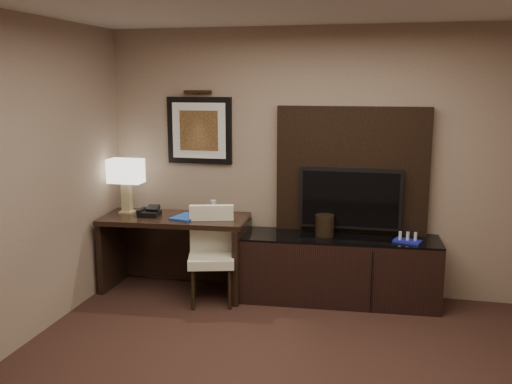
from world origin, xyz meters
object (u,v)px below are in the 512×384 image
(water_bottle, at_px, (213,209))
(minibar_tray, at_px, (408,238))
(desk_phone, at_px, (149,211))
(desk, at_px, (176,254))
(tv, at_px, (350,198))
(table_lamp, at_px, (126,186))
(ice_bucket, at_px, (325,225))
(credenza, at_px, (340,269))
(desk_chair, at_px, (212,258))

(water_bottle, relative_size, minibar_tray, 0.70)
(desk_phone, relative_size, minibar_tray, 0.83)
(desk, relative_size, desk_phone, 7.21)
(desk, bearing_deg, tv, 3.58)
(table_lamp, distance_m, minibar_tray, 2.89)
(minibar_tray, bearing_deg, desk, -178.77)
(desk_phone, distance_m, minibar_tray, 2.58)
(table_lamp, relative_size, ice_bucket, 2.66)
(table_lamp, relative_size, desk_phone, 2.71)
(desk, bearing_deg, ice_bucket, -0.26)
(credenza, bearing_deg, minibar_tray, -7.91)
(credenza, distance_m, table_lamp, 2.36)
(desk_chair, bearing_deg, desk_phone, 148.50)
(water_bottle, bearing_deg, credenza, 1.06)
(tv, height_order, table_lamp, table_lamp)
(tv, bearing_deg, ice_bucket, -149.79)
(desk, bearing_deg, desk_chair, -31.78)
(minibar_tray, bearing_deg, credenza, 175.47)
(desk_phone, bearing_deg, desk_chair, -18.50)
(credenza, height_order, desk_chair, desk_chair)
(desk_chair, bearing_deg, minibar_tray, -6.54)
(tv, relative_size, desk_phone, 4.85)
(table_lamp, height_order, water_bottle, table_lamp)
(tv, bearing_deg, minibar_tray, -18.76)
(desk, distance_m, credenza, 1.69)
(desk_chair, relative_size, water_bottle, 5.24)
(water_bottle, distance_m, minibar_tray, 1.93)
(desk_chair, xyz_separation_m, desk_phone, (-0.73, 0.21, 0.39))
(desk, xyz_separation_m, credenza, (1.68, 0.10, -0.07))
(desk_phone, distance_m, ice_bucket, 1.79)
(tv, xyz_separation_m, desk_chair, (-1.29, -0.48, -0.56))
(tv, bearing_deg, desk_chair, -159.53)
(desk_chair, xyz_separation_m, minibar_tray, (1.85, 0.29, 0.25))
(minibar_tray, bearing_deg, water_bottle, 179.22)
(table_lamp, distance_m, ice_bucket, 2.10)
(desk_chair, height_order, minibar_tray, desk_chair)
(desk_phone, relative_size, water_bottle, 1.18)
(tv, bearing_deg, credenza, -117.95)
(desk, xyz_separation_m, water_bottle, (0.39, 0.08, 0.49))
(table_lamp, bearing_deg, desk_phone, -18.30)
(desk, height_order, desk_chair, desk_chair)
(credenza, height_order, desk_phone, desk_phone)
(table_lamp, relative_size, minibar_tray, 2.26)
(credenza, bearing_deg, desk, -179.98)
(table_lamp, distance_m, water_bottle, 0.96)
(desk_chair, bearing_deg, table_lamp, 147.84)
(water_bottle, bearing_deg, desk_phone, -170.38)
(desk_phone, relative_size, ice_bucket, 0.98)
(credenza, xyz_separation_m, table_lamp, (-2.24, -0.04, 0.75))
(ice_bucket, height_order, minibar_tray, ice_bucket)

